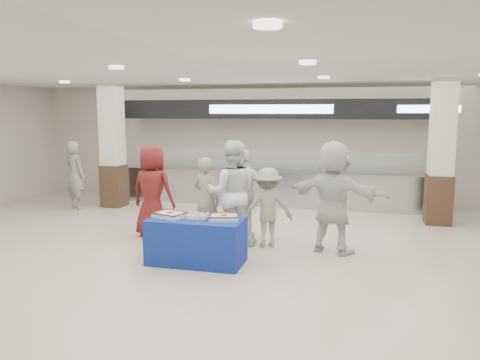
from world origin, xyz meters
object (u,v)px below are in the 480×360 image
(chef_tall, at_px, (232,193))
(soldier_b, at_px, (268,207))
(soldier_a, at_px, (207,199))
(chef_short, at_px, (245,194))
(sheet_cake_right, at_px, (224,217))
(civilian_maroon, at_px, (152,191))
(display_table, at_px, (196,241))
(civilian_white, at_px, (334,197))
(cupcake_tray, at_px, (194,216))
(sheet_cake_left, at_px, (170,214))
(soldier_bg, at_px, (75,175))

(chef_tall, distance_m, soldier_b, 0.72)
(soldier_a, xyz_separation_m, chef_short, (0.70, 0.26, 0.07))
(soldier_b, bearing_deg, chef_short, -53.07)
(sheet_cake_right, xyz_separation_m, soldier_a, (-0.75, 1.35, 0.02))
(civilian_maroon, distance_m, soldier_b, 2.37)
(display_table, xyz_separation_m, civilian_white, (2.14, 1.17, 0.62))
(cupcake_tray, height_order, soldier_b, soldier_b)
(sheet_cake_right, bearing_deg, soldier_b, 68.46)
(chef_tall, bearing_deg, display_table, 62.49)
(civilian_maroon, bearing_deg, soldier_a, -174.45)
(cupcake_tray, bearing_deg, chef_tall, 75.38)
(soldier_a, bearing_deg, civilian_white, -162.50)
(sheet_cake_left, height_order, civilian_maroon, civilian_maroon)
(soldier_a, relative_size, chef_short, 0.92)
(chef_short, bearing_deg, cupcake_tray, 75.16)
(soldier_a, height_order, chef_tall, chef_tall)
(cupcake_tray, relative_size, soldier_bg, 0.27)
(display_table, bearing_deg, sheet_cake_right, 5.12)
(soldier_b, bearing_deg, display_table, 35.61)
(civilian_maroon, xyz_separation_m, chef_short, (1.83, 0.25, -0.03))
(soldier_b, bearing_deg, sheet_cake_right, 50.97)
(sheet_cake_left, height_order, chef_short, chef_short)
(display_table, xyz_separation_m, cupcake_tray, (-0.04, 0.04, 0.41))
(soldier_a, bearing_deg, soldier_bg, -2.83)
(sheet_cake_right, xyz_separation_m, cupcake_tray, (-0.51, -0.00, -0.01))
(civilian_maroon, height_order, soldier_bg, civilian_maroon)
(display_table, distance_m, civilian_white, 2.52)
(soldier_a, distance_m, chef_tall, 0.59)
(sheet_cake_right, bearing_deg, sheet_cake_left, -176.93)
(display_table, height_order, civilian_maroon, civilian_maroon)
(display_table, xyz_separation_m, soldier_a, (-0.28, 1.39, 0.44))
(sheet_cake_left, distance_m, civilian_white, 2.86)
(display_table, distance_m, chef_short, 1.77)
(sheet_cake_left, xyz_separation_m, sheet_cake_right, (0.92, 0.05, -0.00))
(chef_tall, bearing_deg, chef_short, -125.24)
(cupcake_tray, distance_m, chef_short, 1.67)
(cupcake_tray, xyz_separation_m, soldier_bg, (-4.42, 3.33, 0.09))
(sheet_cake_right, distance_m, civilian_white, 2.03)
(display_table, xyz_separation_m, sheet_cake_left, (-0.45, -0.01, 0.43))
(civilian_white, bearing_deg, chef_short, 4.83)
(cupcake_tray, relative_size, soldier_a, 0.29)
(civilian_maroon, bearing_deg, chef_short, -166.38)
(sheet_cake_left, height_order, cupcake_tray, sheet_cake_left)
(chef_tall, distance_m, civilian_white, 1.88)
(display_table, xyz_separation_m, chef_short, (0.42, 1.64, 0.51))
(display_table, bearing_deg, civilian_white, 28.83)
(sheet_cake_left, distance_m, soldier_a, 1.41)
(soldier_bg, bearing_deg, sheet_cake_left, 164.59)
(cupcake_tray, distance_m, civilian_white, 2.47)
(sheet_cake_right, xyz_separation_m, chef_tall, (-0.20, 1.20, 0.18))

